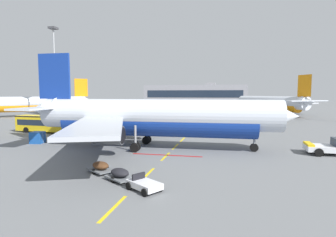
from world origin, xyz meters
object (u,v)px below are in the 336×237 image
(uld_cargo_container, at_px, (38,137))
(baggage_train, at_px, (120,174))
(airliner_foreground, at_px, (152,117))
(apron_shuttle_bus, at_px, (48,123))
(airliner_far_center, at_px, (39,104))
(apron_light_mast_near, at_px, (54,63))
(airliner_mid_left, at_px, (271,103))

(uld_cargo_container, bearing_deg, baggage_train, -36.45)
(airliner_foreground, relative_size, apron_shuttle_bus, 2.85)
(airliner_far_center, xyz_separation_m, baggage_train, (48.63, -53.52, -3.29))
(airliner_foreground, relative_size, uld_cargo_container, 19.43)
(uld_cargo_container, distance_m, apron_light_mast_near, 34.24)
(baggage_train, bearing_deg, uld_cargo_container, 143.55)
(airliner_mid_left, distance_m, apron_shuttle_bus, 66.17)
(airliner_foreground, height_order, apron_light_mast_near, apron_light_mast_near)
(airliner_mid_left, xyz_separation_m, airliner_far_center, (-69.89, -18.34, -0.06))
(airliner_foreground, distance_m, uld_cargo_container, 16.85)
(baggage_train, distance_m, uld_cargo_container, 21.97)
(uld_cargo_container, height_order, apron_light_mast_near, apron_light_mast_near)
(airliner_far_center, bearing_deg, uld_cargo_container, -52.58)
(apron_shuttle_bus, bearing_deg, baggage_train, -44.66)
(airliner_mid_left, xyz_separation_m, baggage_train, (-21.26, -71.86, -3.35))
(airliner_far_center, xyz_separation_m, apron_shuttle_bus, (25.83, -30.99, -2.06))
(uld_cargo_container, bearing_deg, airliner_mid_left, 56.50)
(uld_cargo_container, bearing_deg, apron_shuttle_bus, 118.44)
(airliner_foreground, distance_m, apron_light_mast_near, 43.35)
(apron_shuttle_bus, relative_size, apron_light_mast_near, 0.53)
(apron_shuttle_bus, distance_m, uld_cargo_container, 10.82)
(airliner_mid_left, bearing_deg, airliner_foreground, -110.91)
(uld_cargo_container, bearing_deg, airliner_foreground, 0.86)
(airliner_foreground, distance_m, apron_shuttle_bus, 23.67)
(apron_shuttle_bus, height_order, baggage_train, apron_shuttle_bus)
(airliner_mid_left, distance_m, baggage_train, 75.01)
(airliner_mid_left, height_order, airliner_far_center, airliner_mid_left)
(airliner_mid_left, height_order, baggage_train, airliner_mid_left)
(airliner_mid_left, relative_size, apron_light_mast_near, 1.39)
(airliner_foreground, height_order, airliner_far_center, airliner_foreground)
(airliner_mid_left, height_order, apron_light_mast_near, apron_light_mast_near)
(airliner_mid_left, xyz_separation_m, uld_cargo_container, (-38.92, -58.81, -3.07))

